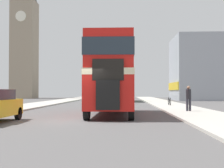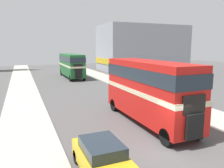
{
  "view_description": "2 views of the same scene",
  "coord_description": "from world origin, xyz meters",
  "px_view_note": "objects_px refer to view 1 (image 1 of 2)",
  "views": [
    {
      "loc": [
        2.27,
        -14.72,
        1.43
      ],
      "look_at": [
        1.48,
        4.39,
        1.88
      ],
      "focal_mm": 50.0,
      "sensor_mm": 36.0,
      "label": 1
    },
    {
      "loc": [
        -6.8,
        -8.69,
        5.45
      ],
      "look_at": [
        1.48,
        11.06,
        1.78
      ],
      "focal_mm": 35.0,
      "sensor_mm": 36.0,
      "label": 2
    }
  ],
  "objects_px": {
    "pedestrian_walking": "(189,97)",
    "bicycle_on_pavement": "(169,101)",
    "bus_distant": "(119,84)",
    "church_tower": "(25,19)",
    "double_decker_bus": "(112,72)"
  },
  "relations": [
    {
      "from": "bus_distant",
      "to": "church_tower",
      "type": "xyz_separation_m",
      "value": [
        -19.41,
        17.45,
        13.49
      ]
    },
    {
      "from": "bicycle_on_pavement",
      "to": "pedestrian_walking",
      "type": "bearing_deg",
      "value": -90.03
    },
    {
      "from": "double_decker_bus",
      "to": "pedestrian_walking",
      "type": "relative_size",
      "value": 5.55
    },
    {
      "from": "pedestrian_walking",
      "to": "bicycle_on_pavement",
      "type": "bearing_deg",
      "value": 89.97
    },
    {
      "from": "double_decker_bus",
      "to": "church_tower",
      "type": "distance_m",
      "value": 48.72
    },
    {
      "from": "bus_distant",
      "to": "church_tower",
      "type": "bearing_deg",
      "value": 138.05
    },
    {
      "from": "bus_distant",
      "to": "pedestrian_walking",
      "type": "distance_m",
      "value": 23.86
    },
    {
      "from": "pedestrian_walking",
      "to": "church_tower",
      "type": "height_order",
      "value": "church_tower"
    },
    {
      "from": "bus_distant",
      "to": "bicycle_on_pavement",
      "type": "relative_size",
      "value": 5.8
    },
    {
      "from": "double_decker_bus",
      "to": "pedestrian_walking",
      "type": "bearing_deg",
      "value": 20.77
    },
    {
      "from": "double_decker_bus",
      "to": "bus_distant",
      "type": "xyz_separation_m",
      "value": [
        -0.01,
        25.19,
        -0.16
      ]
    },
    {
      "from": "pedestrian_walking",
      "to": "bicycle_on_pavement",
      "type": "height_order",
      "value": "pedestrian_walking"
    },
    {
      "from": "double_decker_bus",
      "to": "bicycle_on_pavement",
      "type": "xyz_separation_m",
      "value": [
        5.05,
        10.91,
        -2.15
      ]
    },
    {
      "from": "pedestrian_walking",
      "to": "bicycle_on_pavement",
      "type": "xyz_separation_m",
      "value": [
        0.0,
        9.0,
        -0.58
      ]
    },
    {
      "from": "pedestrian_walking",
      "to": "bicycle_on_pavement",
      "type": "relative_size",
      "value": 0.95
    }
  ]
}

